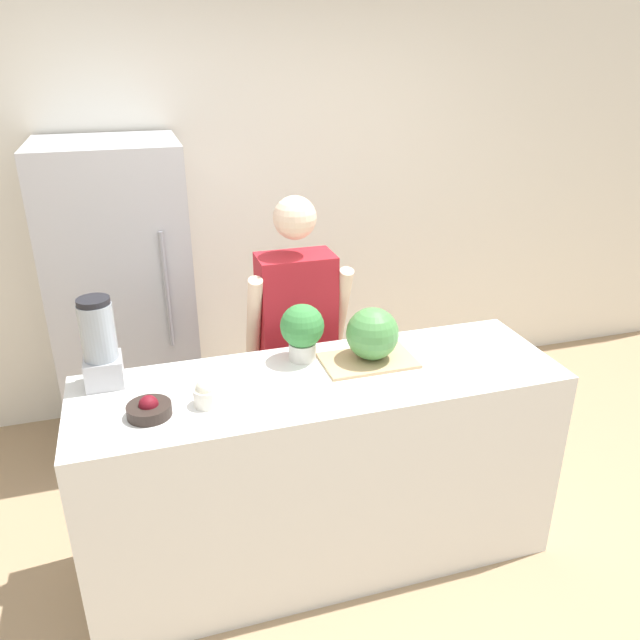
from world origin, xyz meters
The scene contains 11 objects.
ground_plane centered at (0.00, 0.00, 0.00)m, with size 14.00×14.00×0.00m, color tan.
wall_back centered at (0.00, 1.97, 1.30)m, with size 8.00×0.06×2.60m.
counter_island centered at (0.00, 0.32, 0.48)m, with size 2.07×0.64×0.96m.
refrigerator centered at (-0.79, 1.58, 0.90)m, with size 0.75×0.70×1.79m.
person centered at (0.04, 0.90, 0.82)m, with size 0.52×0.26×1.60m.
cutting_board centered at (0.24, 0.39, 0.96)m, with size 0.41×0.25×0.01m.
watermelon centered at (0.25, 0.40, 1.09)m, with size 0.23×0.23×0.23m.
bowl_cherries centered at (-0.71, 0.23, 0.98)m, with size 0.17×0.17×0.08m.
bowl_cream centered at (-0.49, 0.24, 1.01)m, with size 0.11×0.11×0.12m.
blender centered at (-0.87, 0.53, 1.14)m, with size 0.15×0.15×0.38m.
potted_plant centered at (-0.03, 0.50, 1.10)m, with size 0.19×0.19×0.26m.
Camera 1 is at (-0.68, -1.88, 2.24)m, focal length 35.00 mm.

